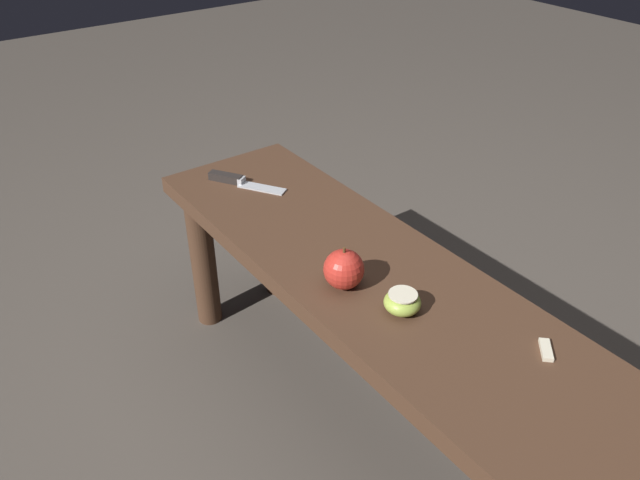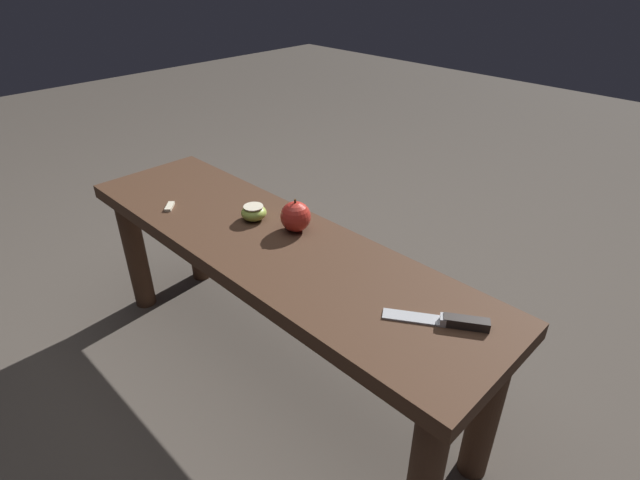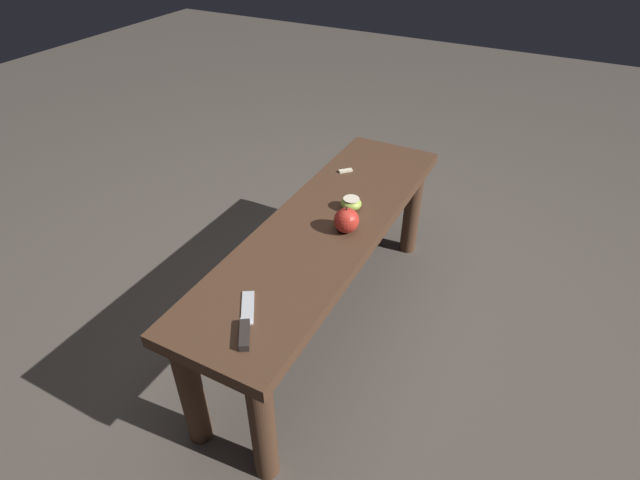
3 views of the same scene
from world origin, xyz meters
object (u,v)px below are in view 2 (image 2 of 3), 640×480
Objects in this scene: knife at (451,321)px; apple_cut at (254,212)px; apple_whole at (296,216)px; wooden_bench at (272,268)px.

apple_cut reaches higher than knife.
apple_whole reaches higher than apple_cut.
apple_whole reaches higher than wooden_bench.
apple_whole reaches higher than knife.
knife is 0.62m from apple_cut.
apple_cut is (0.11, -0.04, 0.11)m from wooden_bench.
wooden_bench is 6.69× the size of knife.
apple_whole is 0.13m from apple_cut.
knife is 2.77× the size of apple_cut.
wooden_bench is 0.51m from knife.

